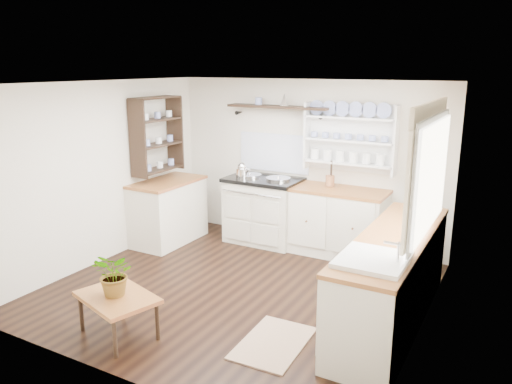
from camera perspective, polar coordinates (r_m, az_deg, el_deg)
floor at (r=5.81m, az=-2.07°, el=-11.00°), size 4.00×3.80×0.01m
wall_back at (r=7.07m, az=5.79°, el=3.38°), size 4.00×0.02×2.30m
wall_right at (r=4.74m, az=19.04°, el=-2.82°), size 0.02×3.80×2.30m
wall_left at (r=6.65m, az=-17.12°, el=2.11°), size 0.02×3.80×2.30m
ceiling at (r=5.26m, az=-2.29°, el=12.31°), size 4.00×3.80×0.01m
window at (r=4.80m, az=19.16°, el=2.48°), size 0.08×1.55×1.22m
aga_cooker at (r=7.16m, az=0.86°, el=-1.98°), size 1.05×0.73×0.97m
back_cabinets at (r=6.76m, az=9.32°, el=-3.29°), size 1.27×0.63×0.90m
right_cabinets at (r=5.12m, az=15.27°, el=-9.49°), size 0.62×2.43×0.90m
belfast_sink at (r=4.32m, az=13.13°, el=-9.02°), size 0.55×0.60×0.45m
left_cabinets at (r=7.26m, az=-9.99°, el=-2.09°), size 0.62×1.13×0.90m
plate_rack at (r=6.75m, az=10.86°, el=6.16°), size 1.20×0.22×0.90m
high_shelf at (r=7.03m, az=2.51°, el=9.61°), size 1.50×0.29×0.16m
left_shelving at (r=7.12m, az=-11.25°, el=6.51°), size 0.28×0.80×1.05m
kettle at (r=7.05m, az=-1.59°, el=2.49°), size 0.18×0.18×0.22m
utensil_crock at (r=6.75m, az=8.45°, el=1.29°), size 0.12×0.12×0.14m
center_table at (r=4.92m, az=-15.56°, el=-11.81°), size 0.87×0.73×0.40m
potted_plant at (r=4.82m, az=-15.77°, el=-9.02°), size 0.42×0.37×0.43m
floor_rug at (r=4.78m, az=2.00°, el=-16.86°), size 0.58×0.87×0.02m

